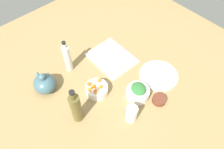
# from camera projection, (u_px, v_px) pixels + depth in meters

# --- Properties ---
(tabletop) EXTENTS (1.90, 1.90, 0.03)m
(tabletop) POSITION_uv_depth(u_px,v_px,m) (112.00, 81.00, 1.39)
(tabletop) COLOR #997C4D
(tabletop) RESTS_ON ground
(cutting_board) EXTENTS (0.30, 0.24, 0.01)m
(cutting_board) POSITION_uv_depth(u_px,v_px,m) (112.00, 58.00, 1.48)
(cutting_board) COLOR silver
(cutting_board) RESTS_ON tabletop
(plate_tofu) EXTENTS (0.24, 0.24, 0.01)m
(plate_tofu) POSITION_uv_depth(u_px,v_px,m) (159.00, 75.00, 1.39)
(plate_tofu) COLOR white
(plate_tofu) RESTS_ON tabletop
(bowl_greens) EXTENTS (0.14, 0.14, 0.06)m
(bowl_greens) POSITION_uv_depth(u_px,v_px,m) (138.00, 93.00, 1.28)
(bowl_greens) COLOR white
(bowl_greens) RESTS_ON tabletop
(bowl_carrots) EXTENTS (0.13, 0.13, 0.06)m
(bowl_carrots) POSITION_uv_depth(u_px,v_px,m) (97.00, 90.00, 1.30)
(bowl_carrots) COLOR white
(bowl_carrots) RESTS_ON tabletop
(bowl_small_side) EXTENTS (0.08, 0.08, 0.03)m
(bowl_small_side) POSITION_uv_depth(u_px,v_px,m) (159.00, 100.00, 1.27)
(bowl_small_side) COLOR brown
(bowl_small_side) RESTS_ON tabletop
(teapot) EXTENTS (0.16, 0.13, 0.14)m
(teapot) POSITION_uv_depth(u_px,v_px,m) (45.00, 83.00, 1.29)
(teapot) COLOR #3F616C
(teapot) RESTS_ON tabletop
(bottle_0) EXTENTS (0.06, 0.06, 0.27)m
(bottle_0) POSITION_uv_depth(u_px,v_px,m) (76.00, 108.00, 1.13)
(bottle_0) COLOR brown
(bottle_0) RESTS_ON tabletop
(bottle_1) EXTENTS (0.05, 0.05, 0.24)m
(bottle_1) POSITION_uv_depth(u_px,v_px,m) (67.00, 58.00, 1.34)
(bottle_1) COLOR silver
(bottle_1) RESTS_ON tabletop
(drinking_glass_0) EXTENTS (0.06, 0.06, 0.11)m
(drinking_glass_0) POSITION_uv_depth(u_px,v_px,m) (132.00, 114.00, 1.17)
(drinking_glass_0) COLOR white
(drinking_glass_0) RESTS_ON tabletop
(carrot_cube_0) EXTENTS (0.02, 0.02, 0.02)m
(carrot_cube_0) POSITION_uv_depth(u_px,v_px,m) (93.00, 86.00, 1.27)
(carrot_cube_0) COLOR orange
(carrot_cube_0) RESTS_ON bowl_carrots
(carrot_cube_1) EXTENTS (0.02, 0.02, 0.02)m
(carrot_cube_1) POSITION_uv_depth(u_px,v_px,m) (99.00, 80.00, 1.29)
(carrot_cube_1) COLOR orange
(carrot_cube_1) RESTS_ON bowl_carrots
(carrot_cube_2) EXTENTS (0.03, 0.03, 0.02)m
(carrot_cube_2) POSITION_uv_depth(u_px,v_px,m) (101.00, 87.00, 1.26)
(carrot_cube_2) COLOR orange
(carrot_cube_2) RESTS_ON bowl_carrots
(carrot_cube_3) EXTENTS (0.02, 0.02, 0.02)m
(carrot_cube_3) POSITION_uv_depth(u_px,v_px,m) (89.00, 84.00, 1.28)
(carrot_cube_3) COLOR orange
(carrot_cube_3) RESTS_ON bowl_carrots
(carrot_cube_4) EXTENTS (0.02, 0.02, 0.02)m
(carrot_cube_4) POSITION_uv_depth(u_px,v_px,m) (89.00, 89.00, 1.26)
(carrot_cube_4) COLOR orange
(carrot_cube_4) RESTS_ON bowl_carrots
(carrot_cube_5) EXTENTS (0.02, 0.02, 0.02)m
(carrot_cube_5) POSITION_uv_depth(u_px,v_px,m) (96.00, 91.00, 1.24)
(carrot_cube_5) COLOR orange
(carrot_cube_5) RESTS_ON bowl_carrots
(chopped_greens_mound) EXTENTS (0.11, 0.11, 0.03)m
(chopped_greens_mound) POSITION_uv_depth(u_px,v_px,m) (138.00, 89.00, 1.24)
(chopped_greens_mound) COLOR #307033
(chopped_greens_mound) RESTS_ON bowl_greens
(tofu_cube_0) EXTENTS (0.03, 0.03, 0.02)m
(tofu_cube_0) POSITION_uv_depth(u_px,v_px,m) (161.00, 79.00, 1.35)
(tofu_cube_0) COLOR #EDEBCB
(tofu_cube_0) RESTS_ON plate_tofu
(tofu_cube_1) EXTENTS (0.03, 0.03, 0.02)m
(tofu_cube_1) POSITION_uv_depth(u_px,v_px,m) (156.00, 76.00, 1.37)
(tofu_cube_1) COLOR white
(tofu_cube_1) RESTS_ON plate_tofu
(tofu_cube_2) EXTENTS (0.03, 0.03, 0.02)m
(tofu_cube_2) POSITION_uv_depth(u_px,v_px,m) (155.00, 70.00, 1.39)
(tofu_cube_2) COLOR white
(tofu_cube_2) RESTS_ON plate_tofu
(tofu_cube_3) EXTENTS (0.03, 0.03, 0.02)m
(tofu_cube_3) POSITION_uv_depth(u_px,v_px,m) (161.00, 74.00, 1.37)
(tofu_cube_3) COLOR silver
(tofu_cube_3) RESTS_ON plate_tofu
(tofu_cube_4) EXTENTS (0.03, 0.03, 0.02)m
(tofu_cube_4) POSITION_uv_depth(u_px,v_px,m) (165.00, 70.00, 1.39)
(tofu_cube_4) COLOR #E5F2CA
(tofu_cube_4) RESTS_ON plate_tofu
(tofu_cube_5) EXTENTS (0.02, 0.02, 0.02)m
(tofu_cube_5) POSITION_uv_depth(u_px,v_px,m) (167.00, 77.00, 1.36)
(tofu_cube_5) COLOR white
(tofu_cube_5) RESTS_ON plate_tofu
(dumpling_0) EXTENTS (0.05, 0.05, 0.03)m
(dumpling_0) POSITION_uv_depth(u_px,v_px,m) (120.00, 65.00, 1.41)
(dumpling_0) COLOR beige
(dumpling_0) RESTS_ON cutting_board
(dumpling_1) EXTENTS (0.07, 0.07, 0.03)m
(dumpling_1) POSITION_uv_depth(u_px,v_px,m) (110.00, 50.00, 1.49)
(dumpling_1) COLOR beige
(dumpling_1) RESTS_ON cutting_board
(dumpling_2) EXTENTS (0.07, 0.07, 0.02)m
(dumpling_2) POSITION_uv_depth(u_px,v_px,m) (110.00, 64.00, 1.43)
(dumpling_2) COLOR beige
(dumpling_2) RESTS_ON cutting_board
(dumpling_3) EXTENTS (0.05, 0.05, 0.02)m
(dumpling_3) POSITION_uv_depth(u_px,v_px,m) (120.00, 56.00, 1.47)
(dumpling_3) COLOR beige
(dumpling_3) RESTS_ON cutting_board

